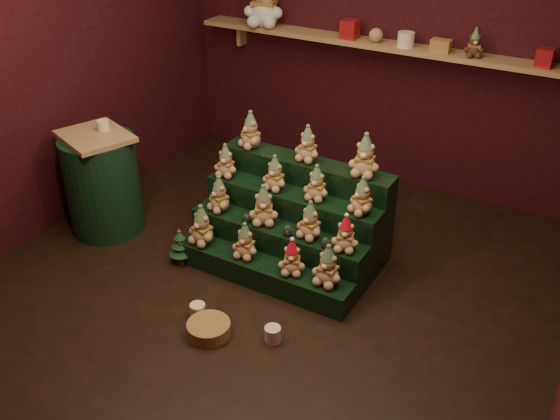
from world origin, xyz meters
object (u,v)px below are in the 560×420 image
Objects in this scene: mini_christmas_tree at (180,246)px; snow_globe_c at (325,242)px; riser_tier_front at (262,272)px; side_table at (102,183)px; wicker_basket at (209,329)px; brown_bear at (475,43)px; snow_globe_a at (246,218)px; snow_globe_b at (288,230)px; mug_right at (273,334)px; mug_left at (198,311)px.

snow_globe_c is at bearing 12.77° from mini_christmas_tree.
riser_tier_front is 1.65× the size of side_table.
mini_christmas_tree is 0.88m from wicker_basket.
riser_tier_front is at bearing -137.28° from brown_bear.
brown_bear is at bearing 59.10° from side_table.
snow_globe_b is at bearing 0.00° from snow_globe_a.
side_table is 3.17m from brown_bear.
snow_globe_c reaches higher than mini_christmas_tree.
mini_christmas_tree is (-1.09, -0.25, -0.25)m from snow_globe_c.
brown_bear is at bearing 77.03° from snow_globe_c.
mini_christmas_tree is 2.79m from brown_bear.
snow_globe_a is 0.27× the size of wicker_basket.
brown_bear is at bearing 66.50° from riser_tier_front.
riser_tier_front is 6.37× the size of brown_bear.
riser_tier_front is 2.46m from brown_bear.
wicker_basket is (1.51, -0.66, -0.37)m from side_table.
snow_globe_b is (0.35, 0.00, 0.00)m from snow_globe_a.
snow_globe_a is (-0.23, 0.16, 0.31)m from riser_tier_front.
snow_globe_b is 0.39× the size of brown_bear.
wicker_basket is at bearing -117.69° from snow_globe_c.
snow_globe_b is 0.87m from mini_christmas_tree.
snow_globe_b is at bearing 81.21° from wicker_basket.
snow_globe_b is 0.81× the size of mug_right.
riser_tier_front is at bearing 73.04° from mug_left.
riser_tier_front is 0.63m from mug_right.
snow_globe_a is at bearing 105.44° from wicker_basket.
mini_christmas_tree is 1.14m from mug_right.
brown_bear is (0.40, 1.73, 1.03)m from snow_globe_c.
brown_bear reaches higher than mug_right.
mug_left is at bearing -135.86° from brown_bear.
wicker_basket is at bearing -90.19° from riser_tier_front.
mug_right is at bearing -46.71° from snow_globe_a.
mini_christmas_tree is at bearing 137.52° from mug_left.
brown_bear is at bearing 68.01° from snow_globe_b.
side_table reaches higher than mini_christmas_tree.
side_table is 0.89m from mini_christmas_tree.
riser_tier_front is 0.65m from wicker_basket.
mini_christmas_tree is 1.06× the size of wicker_basket.
snow_globe_a is 0.72× the size of mug_right.
mug_right is at bearing -92.92° from snow_globe_c.
snow_globe_b reaches higher than mug_right.
mini_christmas_tree is at bearing -167.23° from snow_globe_c.
snow_globe_a is 0.09× the size of side_table.
mug_left is at bearing -174.41° from mug_right.
mug_left is at bearing 148.19° from wicker_basket.
snow_globe_a is at bearing 94.75° from mug_left.
snow_globe_a is 1.29m from side_table.
wicker_basket is at bearing -131.75° from brown_bear.
snow_globe_c is at bearing 0.00° from snow_globe_a.
wicker_basket is at bearing -74.56° from snow_globe_a.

